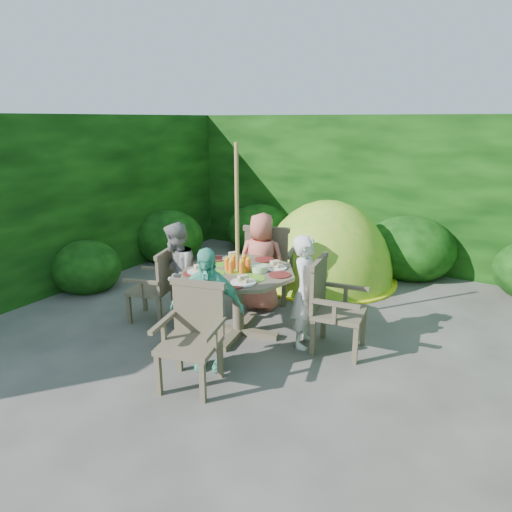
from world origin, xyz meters
The scene contains 13 objects.
ground centered at (0.00, 0.00, 0.00)m, with size 60.00×60.00×0.00m, color #43403B.
hedge_enclosure centered at (0.00, 1.33, 1.25)m, with size 9.00×9.00×2.50m.
patio_table centered at (-0.57, 0.11, 0.66)m, with size 1.58×1.58×0.94m.
parasol_pole centered at (-0.57, 0.11, 1.10)m, with size 0.04×0.04×2.20m, color olive.
garden_chair_right centered at (0.50, 0.32, 0.52)m, with size 0.60×0.66×0.98m.
garden_chair_left centered at (-1.66, -0.09, 0.47)m, with size 0.60×0.64×0.88m.
garden_chair_back centered at (-0.77, 1.18, 0.56)m, with size 0.76×0.71×1.05m.
garden_chair_front centered at (-0.37, -0.97, 0.50)m, with size 0.67×0.62×0.94m.
child_right centered at (0.21, 0.26, 0.63)m, with size 0.46×0.30×1.26m, color silver.
child_left centered at (-1.36, -0.04, 0.63)m, with size 0.62×0.48×1.27m, color gray.
child_back centered at (-0.72, 0.89, 0.65)m, with size 0.63×0.41×1.29m, color #D46957.
child_front centered at (-0.42, -0.68, 0.63)m, with size 0.74×0.31×1.26m, color #51BEA0.
dome_tent centered at (-0.44, 2.39, 0.00)m, with size 2.22×2.22×2.51m.
Camera 1 is at (2.16, -3.98, 2.44)m, focal length 32.00 mm.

